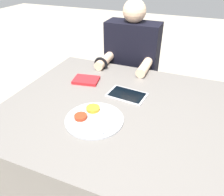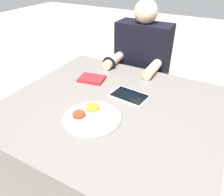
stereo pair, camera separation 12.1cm
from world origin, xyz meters
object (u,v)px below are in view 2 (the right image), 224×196
tablet_device (129,96)px  person_diner (141,77)px  thali_tray (92,117)px  red_notebook (92,79)px

tablet_device → person_diner: 0.62m
tablet_device → person_diner: (-0.15, 0.58, -0.16)m
thali_tray → person_diner: person_diner is taller
thali_tray → red_notebook: bearing=123.0°
red_notebook → tablet_device: size_ratio=0.77×
red_notebook → person_diner: (0.17, 0.51, -0.17)m
red_notebook → person_diner: bearing=71.6°
thali_tray → red_notebook: thali_tray is taller
thali_tray → tablet_device: bearing=74.6°
thali_tray → red_notebook: 0.44m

